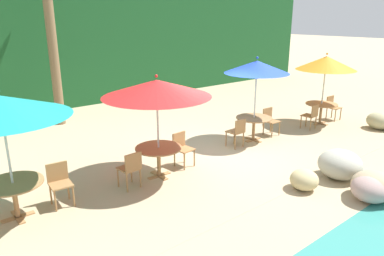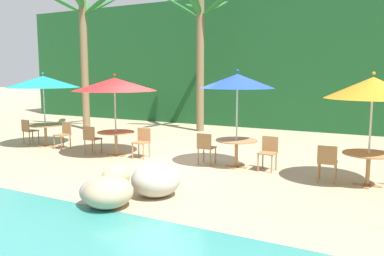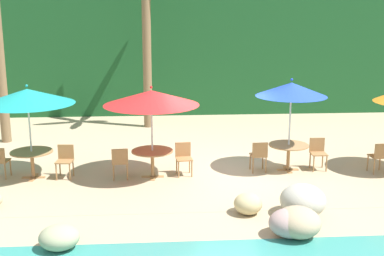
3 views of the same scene
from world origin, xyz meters
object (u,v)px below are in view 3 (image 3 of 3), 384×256
Objects in this scene: umbrella_blue at (291,89)px; umbrella_teal at (27,96)px; dining_table_red at (152,155)px; palm_tree_second at (146,27)px; umbrella_red at (151,98)px; chair_red_inland at (120,161)px; chair_blue_inland at (259,154)px; chair_blue_seaward at (318,151)px; chair_red_seaward at (184,156)px; dining_table_blue at (289,149)px; dining_table_teal at (32,156)px; chair_teal_seaward at (65,159)px; chair_orange_inland at (379,155)px.

umbrella_teal is at bearing -178.44° from umbrella_blue.
palm_tree_second is at bearing 92.02° from dining_table_red.
dining_table_red is (-0.00, -0.00, -1.54)m from umbrella_red.
chair_red_inland and chair_blue_inland have the same top height.
chair_blue_inland is (2.90, 0.22, -1.64)m from umbrella_red.
umbrella_red reaches higher than chair_blue_seaward.
chair_red_seaward is at bearing 12.22° from umbrella_red.
chair_red_seaward is 3.77m from chair_blue_seaward.
umbrella_blue reaches higher than chair_blue_inland.
chair_red_inland and chair_blue_seaward have the same top height.
dining_table_red is 1.26× the size of chair_red_seaward.
dining_table_blue is at bearing 8.01° from chair_blue_inland.
umbrella_blue is (6.91, 0.19, 1.66)m from dining_table_teal.
dining_table_teal is at bearing -178.94° from chair_teal_seaward.
chair_blue_inland is (6.06, 0.07, -1.68)m from umbrella_teal.
dining_table_teal is 3.52m from umbrella_red.
umbrella_red reaches higher than chair_orange_inland.
dining_table_blue is 0.86m from chair_blue_inland.
chair_red_seaward is (3.14, 0.02, 0.00)m from chair_teal_seaward.
chair_blue_seaward is 1.00× the size of chair_blue_inland.
umbrella_teal is at bearing 177.30° from dining_table_red.
chair_blue_inland is at bearing -171.99° from dining_table_blue.
umbrella_teal is 6.67m from palm_tree_second.
chair_blue_seaward is at bearing 6.54° from chair_blue_inland.
chair_teal_seaward is 1.00× the size of chair_blue_seaward.
umbrella_red reaches higher than dining_table_teal.
umbrella_blue is (4.59, 0.49, 1.76)m from chair_red_inland.
chair_red_seaward is (0.84, 0.18, -1.64)m from umbrella_red.
chair_red_seaward is 1.00× the size of chair_orange_inland.
chair_teal_seaward and chair_red_inland have the same top height.
chair_teal_seaward is at bearing -179.42° from chair_blue_inland.
dining_table_blue is at bearing -10.62° from umbrella_blue.
umbrella_teal is 0.44× the size of palm_tree_second.
chair_red_inland is (-0.84, -0.15, -0.10)m from dining_table_red.
chair_teal_seaward is 3.14m from chair_red_seaward.
chair_red_seaward is 1.00× the size of chair_blue_seaward.
umbrella_blue is 7.00m from palm_tree_second.
palm_tree_second reaches higher than umbrella_teal.
chair_orange_inland is at bearing -5.95° from chair_blue_inland.
palm_tree_second is at bearing 62.95° from dining_table_teal.
chair_blue_seaward is (4.60, 0.41, -0.10)m from dining_table_red.
chair_red_seaward is 1.00× the size of chair_red_inland.
chair_teal_seaward is 2.32m from dining_table_red.
umbrella_teal is 2.88× the size of chair_blue_seaward.
chair_blue_seaward is at bearing 5.12° from dining_table_red.
dining_table_teal is 6.06m from chair_blue_inland.
umbrella_red reaches higher than chair_red_seaward.
dining_table_teal is at bearing -179.35° from chair_blue_inland.
chair_red_seaward reaches higher than dining_table_blue.
umbrella_red is at bearing -174.86° from umbrella_blue.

